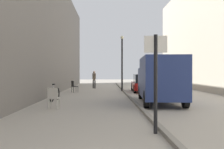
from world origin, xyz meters
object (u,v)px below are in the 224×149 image
(pedestrian_main_foreground, at_px, (94,78))
(cafe_chair_by_doorway, at_px, (53,97))
(parked_car, at_px, (143,83))
(lamp_post, at_px, (122,59))
(cafe_chair_near_window, at_px, (74,86))
(delivery_van, at_px, (160,79))
(bicycle_leaning, at_px, (55,94))
(street_sign_post, at_px, (156,75))

(pedestrian_main_foreground, height_order, cafe_chair_by_doorway, pedestrian_main_foreground)
(parked_car, relative_size, lamp_post, 0.90)
(pedestrian_main_foreground, height_order, cafe_chair_near_window, pedestrian_main_foreground)
(lamp_post, xyz_separation_m, cafe_chair_near_window, (-3.97, -1.32, -2.18))
(pedestrian_main_foreground, relative_size, cafe_chair_by_doorway, 1.86)
(delivery_van, relative_size, lamp_post, 1.12)
(lamp_post, bearing_deg, pedestrian_main_foreground, 127.16)
(pedestrian_main_foreground, height_order, parked_car, pedestrian_main_foreground)
(parked_car, xyz_separation_m, bicycle_leaning, (-6.00, -6.26, -0.33))
(delivery_van, distance_m, parked_car, 7.28)
(pedestrian_main_foreground, xyz_separation_m, lamp_post, (2.57, -3.39, 1.71))
(parked_car, distance_m, bicycle_leaning, 8.67)
(lamp_post, xyz_separation_m, cafe_chair_by_doorway, (-3.71, -9.91, -2.18))
(delivery_van, distance_m, lamp_post, 8.28)
(street_sign_post, height_order, lamp_post, lamp_post)
(bicycle_leaning, distance_m, cafe_chair_by_doorway, 2.94)
(pedestrian_main_foreground, bearing_deg, cafe_chair_near_window, 64.93)
(lamp_post, bearing_deg, bicycle_leaning, -121.26)
(cafe_chair_by_doorway, bearing_deg, delivery_van, 26.99)
(cafe_chair_near_window, bearing_deg, cafe_chair_by_doorway, -29.09)
(delivery_van, relative_size, cafe_chair_by_doorway, 5.69)
(pedestrian_main_foreground, xyz_separation_m, cafe_chair_near_window, (-1.40, -4.71, -0.46))
(parked_car, relative_size, cafe_chair_by_doorway, 4.55)
(delivery_van, xyz_separation_m, cafe_chair_near_window, (-5.39, 6.70, -0.73))
(bicycle_leaning, distance_m, cafe_chair_near_window, 5.72)
(lamp_post, bearing_deg, delivery_van, -79.95)
(lamp_post, relative_size, bicycle_leaning, 2.69)
(parked_car, bearing_deg, lamp_post, 158.59)
(delivery_van, bearing_deg, parked_car, 91.96)
(street_sign_post, xyz_separation_m, bicycle_leaning, (-4.16, 7.13, -1.16))
(pedestrian_main_foreground, distance_m, street_sign_post, 17.73)
(street_sign_post, xyz_separation_m, cafe_chair_by_doorway, (-3.60, 4.25, -1.00))
(delivery_van, bearing_deg, cafe_chair_by_doorway, -155.39)
(pedestrian_main_foreground, height_order, delivery_van, delivery_van)
(pedestrian_main_foreground, height_order, street_sign_post, street_sign_post)
(pedestrian_main_foreground, xyz_separation_m, bicycle_leaning, (-1.70, -10.42, -0.63))
(street_sign_post, bearing_deg, parked_car, -92.65)
(pedestrian_main_foreground, distance_m, lamp_post, 4.58)
(street_sign_post, xyz_separation_m, lamp_post, (0.11, 14.16, 1.18))
(street_sign_post, bearing_deg, cafe_chair_by_doorway, -44.57)
(pedestrian_main_foreground, xyz_separation_m, parked_car, (4.30, -4.16, -0.30))
(bicycle_leaning, bearing_deg, cafe_chair_by_doorway, -74.09)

